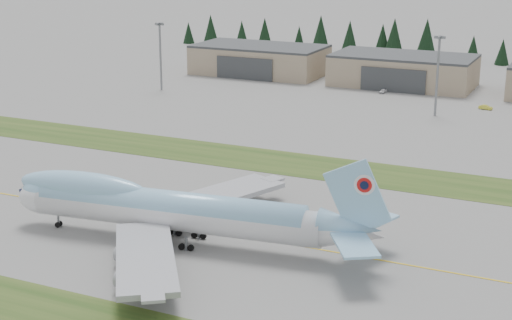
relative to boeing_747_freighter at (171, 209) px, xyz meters
The scene contains 9 objects.
ground 17.18m from the boeing_747_freighter, 27.92° to the left, with size 7000.00×7000.00×0.00m, color slate.
grass_strip_far 54.77m from the boeing_747_freighter, 74.84° to the left, with size 400.00×18.00×0.08m, color #294619.
taxiway_line_main 17.18m from the boeing_747_freighter, 27.92° to the left, with size 400.00×0.40×0.02m, color gold.
boeing_747_freighter is the anchor object (origin of this frame).
hangar_left 167.03m from the boeing_747_freighter, 109.50° to the left, with size 48.00×26.60×10.80m.
hangar_center 157.44m from the boeing_747_freighter, 90.28° to the left, with size 48.00×26.60×10.80m.
service_vehicle_a 141.57m from the boeing_747_freighter, 91.28° to the left, with size 1.61×3.99×1.36m, color silver.
service_vehicle_b 134.40m from the boeing_747_freighter, 76.24° to the left, with size 1.44×4.10×1.35m, color gold.
conifer_belt 219.71m from the boeing_747_freighter, 87.19° to the left, with size 272.93×14.67×16.59m.
Camera 1 is at (52.57, -116.13, 51.97)m, focal length 55.00 mm.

